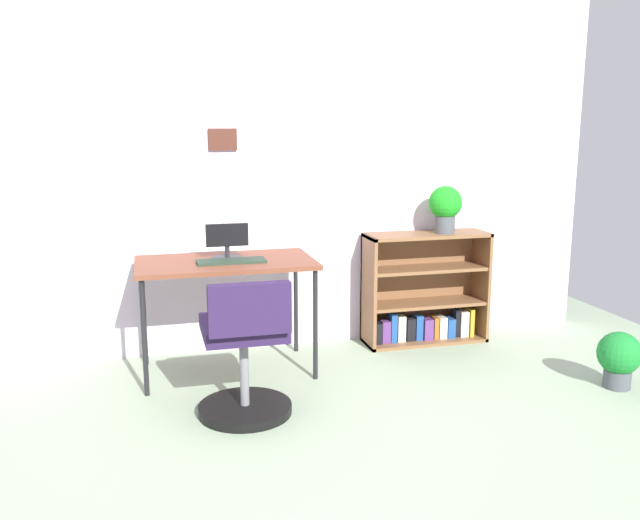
% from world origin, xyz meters
% --- Properties ---
extents(ground_plane, '(6.24, 6.24, 0.00)m').
position_xyz_m(ground_plane, '(0.00, 0.00, 0.00)').
color(ground_plane, '#92A789').
extents(wall_back, '(5.20, 0.12, 2.49)m').
position_xyz_m(wall_back, '(-0.00, 2.15, 1.25)').
color(wall_back, silver).
rests_on(wall_back, ground_plane).
extents(desk, '(1.11, 0.63, 0.74)m').
position_xyz_m(desk, '(-0.21, 1.67, 0.68)').
color(desk, brown).
rests_on(desk, ground_plane).
extents(monitor, '(0.27, 0.20, 0.23)m').
position_xyz_m(monitor, '(-0.19, 1.73, 0.84)').
color(monitor, '#262628').
rests_on(monitor, desk).
extents(keyboard, '(0.42, 0.15, 0.02)m').
position_xyz_m(keyboard, '(-0.18, 1.60, 0.75)').
color(keyboard, '#233628').
rests_on(keyboard, desk).
extents(office_chair, '(0.52, 0.55, 0.80)m').
position_xyz_m(office_chair, '(-0.20, 0.95, 0.36)').
color(office_chair, black).
rests_on(office_chair, ground_plane).
extents(bookshelf_low, '(0.90, 0.30, 0.81)m').
position_xyz_m(bookshelf_low, '(1.27, 1.95, 0.35)').
color(bookshelf_low, brown).
rests_on(bookshelf_low, ground_plane).
extents(potted_plant_on_shelf, '(0.24, 0.24, 0.34)m').
position_xyz_m(potted_plant_on_shelf, '(1.39, 1.90, 1.01)').
color(potted_plant_on_shelf, '#474C51').
rests_on(potted_plant_on_shelf, bookshelf_low).
extents(potted_plant_floor, '(0.26, 0.26, 0.35)m').
position_xyz_m(potted_plant_floor, '(2.05, 0.79, 0.20)').
color(potted_plant_floor, '#474C51').
rests_on(potted_plant_floor, ground_plane).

